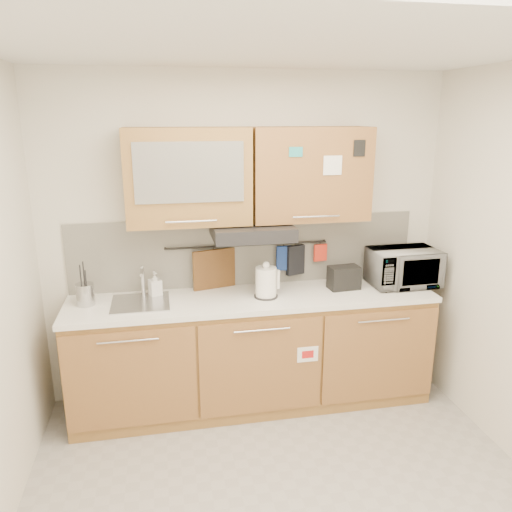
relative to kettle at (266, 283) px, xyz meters
name	(u,v)px	position (x,y,z in m)	size (l,w,h in m)	color
floor	(291,510)	(-0.09, -1.16, -1.03)	(3.20, 3.20, 0.00)	#9E9993
ceiling	(302,38)	(-0.09, -1.16, 1.57)	(3.20, 3.20, 0.00)	white
wall_back	(246,239)	(-0.09, 0.34, 0.27)	(3.20, 3.20, 0.00)	silver
base_cabinet	(254,357)	(-0.09, 0.04, -0.63)	(2.80, 0.64, 0.88)	#AF7B3E
countertop	(254,299)	(-0.09, 0.03, -0.13)	(2.82, 0.62, 0.04)	white
backsplash	(247,251)	(-0.09, 0.33, 0.17)	(2.80, 0.02, 0.56)	silver
upper_cabinets	(249,175)	(-0.10, 0.17, 0.80)	(1.82, 0.37, 0.70)	#AF7B3E
range_hood	(252,231)	(-0.09, 0.09, 0.39)	(0.60, 0.46, 0.10)	black
sink	(141,302)	(-0.94, 0.05, -0.11)	(0.42, 0.40, 0.26)	silver
utensil_rail	(247,245)	(-0.09, 0.29, 0.23)	(0.02, 0.02, 1.30)	black
utensil_crock	(85,294)	(-1.33, 0.09, -0.03)	(0.15, 0.15, 0.33)	#ADAEB2
kettle	(266,283)	(0.00, 0.00, 0.00)	(0.21, 0.20, 0.28)	white
toaster	(344,277)	(0.65, 0.07, -0.02)	(0.25, 0.16, 0.18)	black
microwave	(403,267)	(1.16, 0.07, 0.04)	(0.54, 0.37, 0.30)	#999999
soap_bottle	(155,284)	(-0.83, 0.18, -0.02)	(0.09, 0.09, 0.19)	#999999
cutting_board	(214,276)	(-0.36, 0.28, -0.01)	(0.35, 0.03, 0.43)	brown
oven_mitt	(284,258)	(0.21, 0.28, 0.11)	(0.12, 0.03, 0.20)	navy
dark_pouch	(295,260)	(0.30, 0.28, 0.09)	(0.16, 0.04, 0.24)	black
pot_holder	(320,253)	(0.52, 0.28, 0.14)	(0.11, 0.02, 0.14)	red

